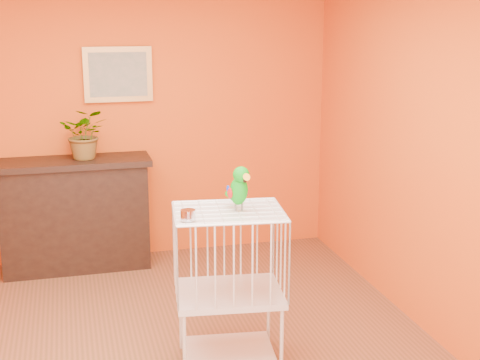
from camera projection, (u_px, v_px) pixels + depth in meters
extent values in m
plane|color=#CF5113|center=(120.00, 123.00, 6.22)|extent=(4.00, 0.00, 4.00)
plane|color=#CF5113|center=(247.00, 354.00, 2.00)|extent=(4.00, 0.00, 4.00)
plane|color=#CF5113|center=(441.00, 161.00, 4.60)|extent=(0.00, 4.50, 4.50)
cube|color=black|center=(75.00, 217.00, 6.08)|extent=(1.29, 0.43, 0.97)
cube|color=black|center=(72.00, 162.00, 5.96)|extent=(1.38, 0.50, 0.05)
cube|color=black|center=(76.00, 224.00, 5.90)|extent=(0.91, 0.02, 0.49)
cube|color=#572118|center=(45.00, 233.00, 5.99)|extent=(0.05, 0.19, 0.30)
cube|color=#3B552A|center=(55.00, 232.00, 6.01)|extent=(0.05, 0.19, 0.30)
cube|color=#572118|center=(67.00, 231.00, 6.04)|extent=(0.05, 0.19, 0.30)
cube|color=#3B552A|center=(79.00, 230.00, 6.06)|extent=(0.05, 0.19, 0.30)
cube|color=#572118|center=(91.00, 229.00, 6.09)|extent=(0.05, 0.19, 0.30)
imported|color=#26722D|center=(85.00, 138.00, 5.99)|extent=(0.49, 0.53, 0.35)
cube|color=#B78341|center=(118.00, 74.00, 6.08)|extent=(0.62, 0.03, 0.50)
cube|color=gray|center=(118.00, 75.00, 6.07)|extent=(0.52, 0.01, 0.40)
cube|color=beige|center=(229.00, 350.00, 4.49)|extent=(0.64, 0.52, 0.02)
cube|color=beige|center=(229.00, 293.00, 4.39)|extent=(0.75, 0.61, 0.04)
cube|color=beige|center=(229.00, 212.00, 4.26)|extent=(0.75, 0.61, 0.01)
cylinder|color=beige|center=(185.00, 350.00, 4.19)|extent=(0.03, 0.03, 0.48)
cylinder|color=beige|center=(282.00, 344.00, 4.27)|extent=(0.03, 0.03, 0.48)
cylinder|color=beige|center=(181.00, 317.00, 4.65)|extent=(0.03, 0.03, 0.48)
cylinder|color=beige|center=(269.00, 311.00, 4.73)|extent=(0.03, 0.03, 0.48)
cylinder|color=silver|center=(188.00, 215.00, 4.05)|extent=(0.09, 0.09, 0.06)
cylinder|color=#59544C|center=(236.00, 208.00, 4.26)|extent=(0.01, 0.01, 0.04)
cylinder|color=#59544C|center=(242.00, 207.00, 4.28)|extent=(0.01, 0.01, 0.04)
ellipsoid|color=#0A9909|center=(239.00, 191.00, 4.24)|extent=(0.15, 0.18, 0.21)
ellipsoid|color=#0A9909|center=(241.00, 175.00, 4.19)|extent=(0.13, 0.13, 0.10)
cone|color=orange|center=(245.00, 178.00, 4.15)|extent=(0.06, 0.08, 0.07)
cone|color=black|center=(244.00, 181.00, 4.16)|extent=(0.03, 0.03, 0.03)
sphere|color=black|center=(237.00, 174.00, 4.15)|extent=(0.02, 0.02, 0.02)
sphere|color=black|center=(248.00, 173.00, 4.18)|extent=(0.02, 0.02, 0.02)
ellipsoid|color=#A50C0C|center=(230.00, 193.00, 4.23)|extent=(0.04, 0.07, 0.07)
ellipsoid|color=navy|center=(246.00, 191.00, 4.28)|extent=(0.04, 0.07, 0.07)
cone|color=#0A9909|center=(234.00, 199.00, 4.32)|extent=(0.10, 0.16, 0.12)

